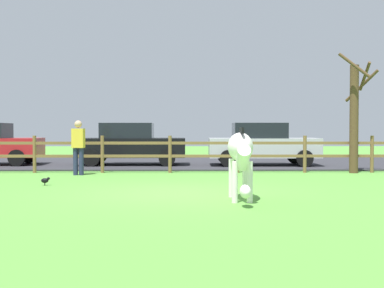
% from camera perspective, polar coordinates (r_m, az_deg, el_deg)
% --- Properties ---
extents(ground_plane, '(60.00, 60.00, 0.00)m').
position_cam_1_polar(ground_plane, '(10.92, -1.85, -5.56)').
color(ground_plane, '#549338').
extents(parking_asphalt, '(28.00, 7.40, 0.05)m').
position_cam_1_polar(parking_asphalt, '(20.17, -1.23, -2.16)').
color(parking_asphalt, '#2D2D33').
rests_on(parking_asphalt, ground_plane).
extents(paddock_fence, '(21.51, 0.11, 1.18)m').
position_cam_1_polar(paddock_fence, '(15.85, -2.52, -0.85)').
color(paddock_fence, brown).
rests_on(paddock_fence, ground_plane).
extents(bare_tree, '(1.42, 1.43, 3.74)m').
position_cam_1_polar(bare_tree, '(16.56, 18.03, 3.24)').
color(bare_tree, '#513A23').
rests_on(bare_tree, ground_plane).
extents(zebra, '(0.49, 1.93, 1.41)m').
position_cam_1_polar(zebra, '(9.69, 5.56, -0.99)').
color(zebra, white).
rests_on(zebra, ground_plane).
extents(crow_on_grass, '(0.21, 0.10, 0.20)m').
position_cam_1_polar(crow_on_grass, '(12.80, -16.36, -3.99)').
color(crow_on_grass, black).
rests_on(crow_on_grass, ground_plane).
extents(parked_car_silver, '(4.02, 1.92, 1.56)m').
position_cam_1_polar(parked_car_silver, '(18.66, 7.98, 0.03)').
color(parked_car_silver, '#B7BABF').
rests_on(parked_car_silver, parking_asphalt).
extents(parked_car_black, '(4.02, 1.92, 1.56)m').
position_cam_1_polar(parked_car_black, '(18.85, -7.01, 0.05)').
color(parked_car_black, black).
rests_on(parked_car_black, parking_asphalt).
extents(visitor_near_fence, '(0.38, 0.26, 1.64)m').
position_cam_1_polar(visitor_near_fence, '(15.39, -12.81, -0.11)').
color(visitor_near_fence, '#232847').
rests_on(visitor_near_fence, ground_plane).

